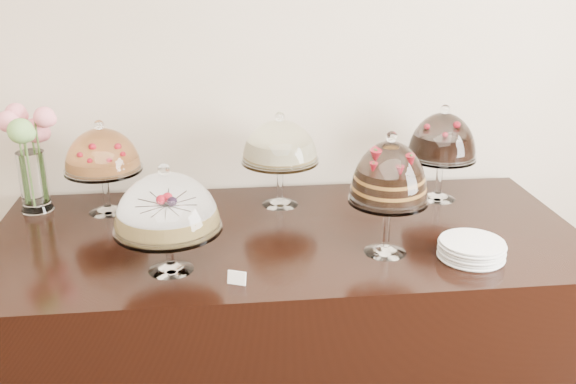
{
  "coord_description": "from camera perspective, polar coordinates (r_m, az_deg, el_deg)",
  "views": [
    {
      "loc": [
        -0.14,
        0.27,
        1.89
      ],
      "look_at": [
        0.1,
        2.4,
        1.08
      ],
      "focal_mm": 40.0,
      "sensor_mm": 36.0,
      "label": 1
    }
  ],
  "objects": [
    {
      "name": "wall_back",
      "position": [
        2.76,
        -3.6,
        12.53
      ],
      "size": [
        5.0,
        0.04,
        3.0
      ],
      "primitive_type": "cube",
      "color": "beige",
      "rests_on": "ground"
    },
    {
      "name": "display_counter",
      "position": [
        2.63,
        -0.12,
        -12.57
      ],
      "size": [
        2.2,
        1.0,
        0.9
      ],
      "primitive_type": "cube",
      "color": "black",
      "rests_on": "ground"
    },
    {
      "name": "cake_stand_sugar_sponge",
      "position": [
        2.08,
        -10.73,
        -1.3
      ],
      "size": [
        0.35,
        0.35,
        0.37
      ],
      "color": "white",
      "rests_on": "display_counter"
    },
    {
      "name": "cake_stand_choco_layer",
      "position": [
        2.18,
        8.99,
        1.32
      ],
      "size": [
        0.27,
        0.27,
        0.44
      ],
      "color": "white",
      "rests_on": "display_counter"
    },
    {
      "name": "cake_stand_cheesecake",
      "position": [
        2.59,
        -0.72,
        4.18
      ],
      "size": [
        0.32,
        0.32,
        0.39
      ],
      "color": "white",
      "rests_on": "display_counter"
    },
    {
      "name": "cake_stand_dark_choco",
      "position": [
        2.73,
        13.57,
        4.51
      ],
      "size": [
        0.29,
        0.29,
        0.41
      ],
      "color": "white",
      "rests_on": "display_counter"
    },
    {
      "name": "cake_stand_fruit_tart",
      "position": [
        2.62,
        -16.2,
        3.25
      ],
      "size": [
        0.3,
        0.3,
        0.38
      ],
      "color": "white",
      "rests_on": "display_counter"
    },
    {
      "name": "flower_vase",
      "position": [
        2.72,
        -21.99,
        3.43
      ],
      "size": [
        0.21,
        0.28,
        0.43
      ],
      "color": "white",
      "rests_on": "display_counter"
    },
    {
      "name": "plate_stack",
      "position": [
        2.29,
        16.0,
        -4.92
      ],
      "size": [
        0.22,
        0.22,
        0.06
      ],
      "color": "white",
      "rests_on": "display_counter"
    },
    {
      "name": "price_card_left",
      "position": [
        2.05,
        -4.58,
        -7.62
      ],
      "size": [
        0.06,
        0.04,
        0.04
      ],
      "primitive_type": "cube",
      "rotation": [
        -0.21,
        0.0,
        -0.39
      ],
      "color": "white",
      "rests_on": "display_counter"
    }
  ]
}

